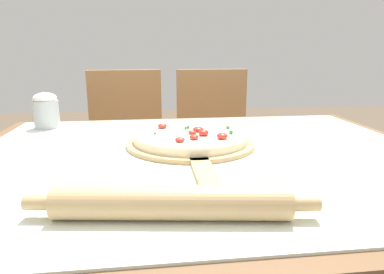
# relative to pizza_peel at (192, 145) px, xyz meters

# --- Properties ---
(dining_table) EXTENTS (1.27, 1.01, 0.72)m
(dining_table) POSITION_rel_pizza_peel_xyz_m (0.03, -0.06, -0.11)
(dining_table) COLOR brown
(dining_table) RESTS_ON ground_plane
(towel_cloth) EXTENTS (1.19, 0.93, 0.00)m
(towel_cloth) POSITION_rel_pizza_peel_xyz_m (0.03, -0.06, -0.01)
(towel_cloth) COLOR silver
(towel_cloth) RESTS_ON dining_table
(pizza_peel) EXTENTS (0.36, 0.57, 0.01)m
(pizza_peel) POSITION_rel_pizza_peel_xyz_m (0.00, 0.00, 0.00)
(pizza_peel) COLOR tan
(pizza_peel) RESTS_ON towel_cloth
(pizza) EXTENTS (0.32, 0.32, 0.04)m
(pizza) POSITION_rel_pizza_peel_xyz_m (0.00, 0.02, 0.02)
(pizza) COLOR beige
(pizza) RESTS_ON pizza_peel
(rolling_pin) EXTENTS (0.46, 0.10, 0.05)m
(rolling_pin) POSITION_rel_pizza_peel_xyz_m (-0.08, -0.41, 0.02)
(rolling_pin) COLOR tan
(rolling_pin) RESTS_ON towel_cloth
(chair_left) EXTENTS (0.44, 0.44, 0.89)m
(chair_left) POSITION_rel_pizza_peel_xyz_m (-0.23, 0.83, -0.22)
(chair_left) COLOR #A37547
(chair_left) RESTS_ON ground_plane
(chair_right) EXTENTS (0.41, 0.41, 0.89)m
(chair_right) POSITION_rel_pizza_peel_xyz_m (0.23, 0.83, -0.22)
(chair_right) COLOR #A37547
(chair_right) RESTS_ON ground_plane
(flour_cup) EXTENTS (0.08, 0.08, 0.12)m
(flour_cup) POSITION_rel_pizza_peel_xyz_m (-0.47, 0.30, 0.06)
(flour_cup) COLOR #B2B7BC
(flour_cup) RESTS_ON towel_cloth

